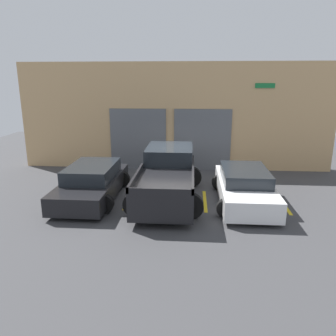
{
  "coord_description": "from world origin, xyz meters",
  "views": [
    {
      "loc": [
        0.91,
        -12.83,
        4.34
      ],
      "look_at": [
        0.0,
        -0.92,
        1.1
      ],
      "focal_mm": 35.0,
      "sensor_mm": 36.0,
      "label": 1
    }
  ],
  "objects": [
    {
      "name": "ground_plane",
      "position": [
        0.0,
        0.0,
        0.0
      ],
      "size": [
        28.0,
        28.0,
        0.0
      ],
      "primitive_type": "plane",
      "color": "#3D3D3F"
    },
    {
      "name": "shophouse_building",
      "position": [
        -0.0,
        3.29,
        2.55
      ],
      "size": [
        15.21,
        0.68,
        5.15
      ],
      "color": "tan",
      "rests_on": "ground"
    },
    {
      "name": "pickup_truck",
      "position": [
        0.0,
        -1.15,
        0.83
      ],
      "size": [
        2.61,
        5.21,
        1.75
      ],
      "color": "black",
      "rests_on": "ground"
    },
    {
      "name": "sedan_white",
      "position": [
        2.81,
        -1.4,
        0.59
      ],
      "size": [
        2.19,
        4.44,
        1.24
      ],
      "color": "white",
      "rests_on": "ground"
    },
    {
      "name": "sedan_side",
      "position": [
        -2.81,
        -1.39,
        0.61
      ],
      "size": [
        2.29,
        4.52,
        1.27
      ],
      "color": "black",
      "rests_on": "ground"
    },
    {
      "name": "parking_stripe_far_left",
      "position": [
        -4.22,
        -1.42,
        0.0
      ],
      "size": [
        0.12,
        2.2,
        0.01
      ],
      "primitive_type": "cube",
      "color": "gold",
      "rests_on": "ground"
    },
    {
      "name": "parking_stripe_left",
      "position": [
        -1.41,
        -1.42,
        0.0
      ],
      "size": [
        0.12,
        2.2,
        0.01
      ],
      "primitive_type": "cube",
      "color": "gold",
      "rests_on": "ground"
    },
    {
      "name": "parking_stripe_centre",
      "position": [
        1.41,
        -1.42,
        0.0
      ],
      "size": [
        0.12,
        2.2,
        0.01
      ],
      "primitive_type": "cube",
      "color": "gold",
      "rests_on": "ground"
    },
    {
      "name": "parking_stripe_right",
      "position": [
        4.22,
        -1.42,
        0.0
      ],
      "size": [
        0.12,
        2.2,
        0.01
      ],
      "primitive_type": "cube",
      "color": "gold",
      "rests_on": "ground"
    }
  ]
}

